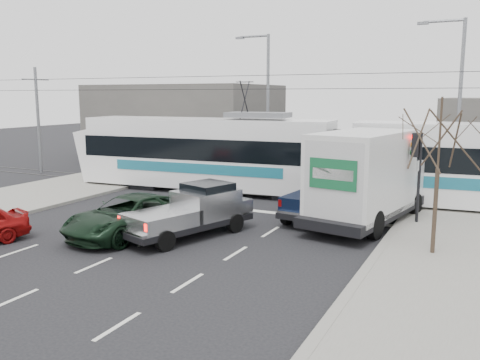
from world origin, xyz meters
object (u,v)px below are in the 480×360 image
at_px(silver_pickup, 194,210).
at_px(street_lamp_near, 456,97).
at_px(traffic_signal, 417,158).
at_px(navy_pickup, 324,194).
at_px(green_car, 130,216).
at_px(bare_tree, 440,141).
at_px(tram, 342,159).
at_px(street_lamp_far, 265,96).
at_px(box_truck, 368,178).

bearing_deg(silver_pickup, street_lamp_near, 75.88).
distance_m(traffic_signal, navy_pickup, 4.03).
bearing_deg(traffic_signal, green_car, -146.41).
xyz_separation_m(bare_tree, tram, (-5.05, 7.56, -1.71)).
xyz_separation_m(street_lamp_far, tram, (6.74, -5.94, -3.03)).
bearing_deg(traffic_signal, bare_tree, -74.24).
relative_size(street_lamp_far, navy_pickup, 1.79).
bearing_deg(box_truck, street_lamp_near, 82.49).
bearing_deg(navy_pickup, green_car, -128.51).
xyz_separation_m(street_lamp_near, tram, (-4.76, -3.94, -3.03)).
bearing_deg(navy_pickup, silver_pickup, -120.68).
bearing_deg(tram, silver_pickup, -115.18).
height_order(street_lamp_near, tram, street_lamp_near).
xyz_separation_m(tram, green_car, (-5.44, -9.77, -1.34)).
distance_m(traffic_signal, street_lamp_far, 14.47).
height_order(bare_tree, green_car, bare_tree).
height_order(traffic_signal, silver_pickup, traffic_signal).
height_order(traffic_signal, tram, tram).
xyz_separation_m(bare_tree, green_car, (-10.49, -2.22, -3.06)).
relative_size(bare_tree, street_lamp_far, 0.56).
xyz_separation_m(street_lamp_near, silver_pickup, (-8.02, -12.65, -4.17)).
relative_size(street_lamp_far, green_car, 1.70).
relative_size(traffic_signal, silver_pickup, 0.65).
bearing_deg(green_car, navy_pickup, 53.69).
distance_m(bare_tree, box_truck, 4.87).
distance_m(street_lamp_near, street_lamp_far, 11.67).
height_order(bare_tree, street_lamp_far, street_lamp_far).
bearing_deg(silver_pickup, green_car, -135.68).
bearing_deg(bare_tree, navy_pickup, 142.56).
xyz_separation_m(traffic_signal, silver_pickup, (-7.17, -5.15, -1.79)).
distance_m(street_lamp_near, green_car, 17.64).
bearing_deg(green_car, box_truck, 44.68).
height_order(street_lamp_near, navy_pickup, street_lamp_near).
relative_size(traffic_signal, street_lamp_near, 0.40).
bearing_deg(street_lamp_near, bare_tree, -88.58).
bearing_deg(navy_pickup, traffic_signal, 11.56).
xyz_separation_m(tram, silver_pickup, (-3.25, -8.71, -1.14)).
distance_m(traffic_signal, silver_pickup, 9.01).
relative_size(traffic_signal, street_lamp_far, 0.40).
xyz_separation_m(bare_tree, silver_pickup, (-8.30, -1.15, -2.85)).
bearing_deg(tram, traffic_signal, -46.93).
distance_m(street_lamp_far, silver_pickup, 15.62).
relative_size(bare_tree, traffic_signal, 1.39).
distance_m(bare_tree, green_car, 11.14).
xyz_separation_m(street_lamp_near, navy_pickup, (-4.47, -7.86, -4.10)).
relative_size(bare_tree, navy_pickup, 0.99).
bearing_deg(green_car, street_lamp_far, 102.83).
height_order(traffic_signal, box_truck, box_truck).
xyz_separation_m(traffic_signal, street_lamp_far, (-10.66, 9.50, 2.37)).
bearing_deg(street_lamp_near, silver_pickup, -122.37).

